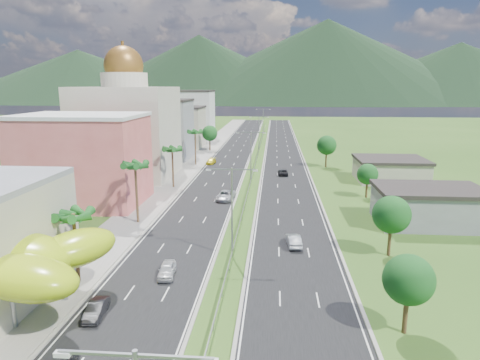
# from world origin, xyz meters

# --- Properties ---
(ground) EXTENTS (500.00, 500.00, 0.00)m
(ground) POSITION_xyz_m (0.00, 0.00, 0.00)
(ground) COLOR #2D5119
(ground) RESTS_ON ground
(road_left) EXTENTS (11.00, 260.00, 0.04)m
(road_left) POSITION_xyz_m (-7.50, 90.00, 0.02)
(road_left) COLOR black
(road_left) RESTS_ON ground
(road_right) EXTENTS (11.00, 260.00, 0.04)m
(road_right) POSITION_xyz_m (7.50, 90.00, 0.02)
(road_right) COLOR black
(road_right) RESTS_ON ground
(sidewalk_left) EXTENTS (7.00, 260.00, 0.12)m
(sidewalk_left) POSITION_xyz_m (-17.00, 90.00, 0.06)
(sidewalk_left) COLOR gray
(sidewalk_left) RESTS_ON ground
(median_guardrail) EXTENTS (0.10, 216.06, 0.76)m
(median_guardrail) POSITION_xyz_m (0.00, 71.99, 0.62)
(median_guardrail) COLOR gray
(median_guardrail) RESTS_ON ground
(streetlight_median_b) EXTENTS (6.04, 0.25, 11.00)m
(streetlight_median_b) POSITION_xyz_m (0.00, 10.00, 6.75)
(streetlight_median_b) COLOR gray
(streetlight_median_b) RESTS_ON ground
(streetlight_median_c) EXTENTS (6.04, 0.25, 11.00)m
(streetlight_median_c) POSITION_xyz_m (0.00, 50.00, 6.75)
(streetlight_median_c) COLOR gray
(streetlight_median_c) RESTS_ON ground
(streetlight_median_d) EXTENTS (6.04, 0.25, 11.00)m
(streetlight_median_d) POSITION_xyz_m (0.00, 95.00, 6.75)
(streetlight_median_d) COLOR gray
(streetlight_median_d) RESTS_ON ground
(streetlight_median_e) EXTENTS (6.04, 0.25, 11.00)m
(streetlight_median_e) POSITION_xyz_m (0.00, 140.00, 6.75)
(streetlight_median_e) COLOR gray
(streetlight_median_e) RESTS_ON ground
(pink_shophouse) EXTENTS (20.00, 15.00, 15.00)m
(pink_shophouse) POSITION_xyz_m (-28.00, 32.00, 7.50)
(pink_shophouse) COLOR #CA5453
(pink_shophouse) RESTS_ON ground
(domed_building) EXTENTS (20.00, 20.00, 28.70)m
(domed_building) POSITION_xyz_m (-28.00, 55.00, 11.35)
(domed_building) COLOR #BCB49C
(domed_building) RESTS_ON ground
(midrise_grey) EXTENTS (16.00, 15.00, 16.00)m
(midrise_grey) POSITION_xyz_m (-27.00, 80.00, 8.00)
(midrise_grey) COLOR gray
(midrise_grey) RESTS_ON ground
(midrise_beige) EXTENTS (16.00, 15.00, 13.00)m
(midrise_beige) POSITION_xyz_m (-27.00, 102.00, 6.50)
(midrise_beige) COLOR #AAA48C
(midrise_beige) RESTS_ON ground
(midrise_white) EXTENTS (16.00, 15.00, 18.00)m
(midrise_white) POSITION_xyz_m (-27.00, 125.00, 9.00)
(midrise_white) COLOR silver
(midrise_white) RESTS_ON ground
(shed_near) EXTENTS (15.00, 10.00, 5.00)m
(shed_near) POSITION_xyz_m (28.00, 25.00, 2.50)
(shed_near) COLOR gray
(shed_near) RESTS_ON ground
(shed_far) EXTENTS (14.00, 12.00, 4.40)m
(shed_far) POSITION_xyz_m (30.00, 55.00, 2.20)
(shed_far) COLOR #AAA48C
(shed_far) RESTS_ON ground
(palm_tree_b) EXTENTS (3.60, 3.60, 8.10)m
(palm_tree_b) POSITION_xyz_m (-15.50, 2.00, 7.06)
(palm_tree_b) COLOR #47301C
(palm_tree_b) RESTS_ON ground
(palm_tree_c) EXTENTS (3.60, 3.60, 9.60)m
(palm_tree_c) POSITION_xyz_m (-15.50, 22.00, 8.50)
(palm_tree_c) COLOR #47301C
(palm_tree_c) RESTS_ON ground
(palm_tree_d) EXTENTS (3.60, 3.60, 8.60)m
(palm_tree_d) POSITION_xyz_m (-15.50, 45.00, 7.54)
(palm_tree_d) COLOR #47301C
(palm_tree_d) RESTS_ON ground
(palm_tree_e) EXTENTS (3.60, 3.60, 9.40)m
(palm_tree_e) POSITION_xyz_m (-15.50, 70.00, 8.31)
(palm_tree_e) COLOR #47301C
(palm_tree_e) RESTS_ON ground
(leafy_tree_lfar) EXTENTS (4.90, 4.90, 8.05)m
(leafy_tree_lfar) POSITION_xyz_m (-15.50, 95.00, 5.58)
(leafy_tree_lfar) COLOR #47301C
(leafy_tree_lfar) RESTS_ON ground
(leafy_tree_ra) EXTENTS (4.20, 4.20, 6.90)m
(leafy_tree_ra) POSITION_xyz_m (16.00, -5.00, 4.78)
(leafy_tree_ra) COLOR #47301C
(leafy_tree_ra) RESTS_ON ground
(leafy_tree_rb) EXTENTS (4.55, 4.55, 7.47)m
(leafy_tree_rb) POSITION_xyz_m (19.00, 12.00, 5.18)
(leafy_tree_rb) COLOR #47301C
(leafy_tree_rb) RESTS_ON ground
(leafy_tree_rc) EXTENTS (3.85, 3.85, 6.33)m
(leafy_tree_rc) POSITION_xyz_m (22.00, 40.00, 4.37)
(leafy_tree_rc) COLOR #47301C
(leafy_tree_rc) RESTS_ON ground
(leafy_tree_rd) EXTENTS (4.90, 4.90, 8.05)m
(leafy_tree_rd) POSITION_xyz_m (18.00, 70.00, 5.58)
(leafy_tree_rd) COLOR #47301C
(leafy_tree_rd) RESTS_ON ground
(mountain_ridge) EXTENTS (860.00, 140.00, 90.00)m
(mountain_ridge) POSITION_xyz_m (60.00, 450.00, 0.00)
(mountain_ridge) COLOR black
(mountain_ridge) RESTS_ON ground
(car_white_near_left) EXTENTS (2.09, 4.34, 1.43)m
(car_white_near_left) POSITION_xyz_m (-6.53, 4.10, 0.76)
(car_white_near_left) COLOR silver
(car_white_near_left) RESTS_ON road_left
(car_dark_left) EXTENTS (1.76, 4.15, 1.33)m
(car_dark_left) POSITION_xyz_m (-10.80, -4.61, 0.70)
(car_dark_left) COLOR black
(car_dark_left) RESTS_ON road_left
(car_silver_mid_left) EXTENTS (3.38, 6.10, 1.61)m
(car_silver_mid_left) POSITION_xyz_m (-3.80, 36.12, 0.85)
(car_silver_mid_left) COLOR #A8AAB0
(car_silver_mid_left) RESTS_ON road_left
(car_yellow_far_left) EXTENTS (2.37, 4.86, 1.36)m
(car_yellow_far_left) POSITION_xyz_m (-11.75, 72.03, 0.72)
(car_yellow_far_left) COLOR gold
(car_yellow_far_left) RESTS_ON road_left
(car_silver_right) EXTENTS (2.06, 4.74, 1.51)m
(car_silver_right) POSITION_xyz_m (7.55, 14.16, 0.80)
(car_silver_right) COLOR #96999D
(car_silver_right) RESTS_ON road_right
(car_dark_far_right) EXTENTS (2.34, 4.75, 1.30)m
(car_dark_far_right) POSITION_xyz_m (6.94, 59.00, 0.69)
(car_dark_far_right) COLOR black
(car_dark_far_right) RESTS_ON road_right
(motorcycle) EXTENTS (0.67, 1.97, 1.24)m
(motorcycle) POSITION_xyz_m (-9.68, -11.44, 0.66)
(motorcycle) COLOR black
(motorcycle) RESTS_ON road_left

